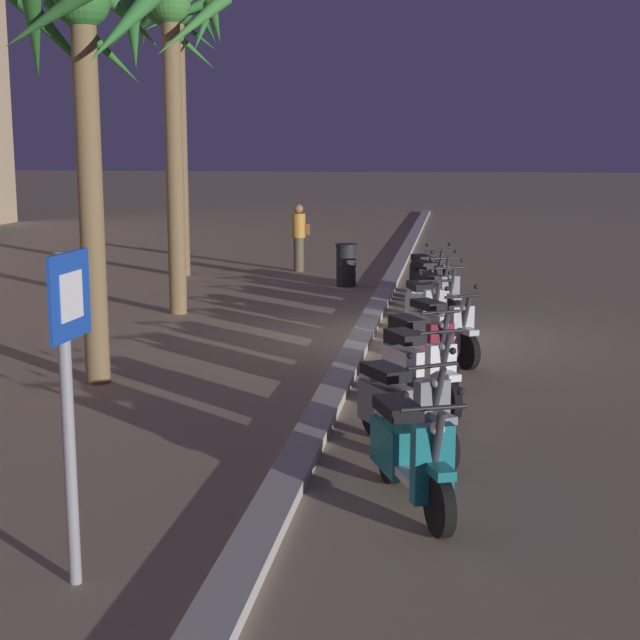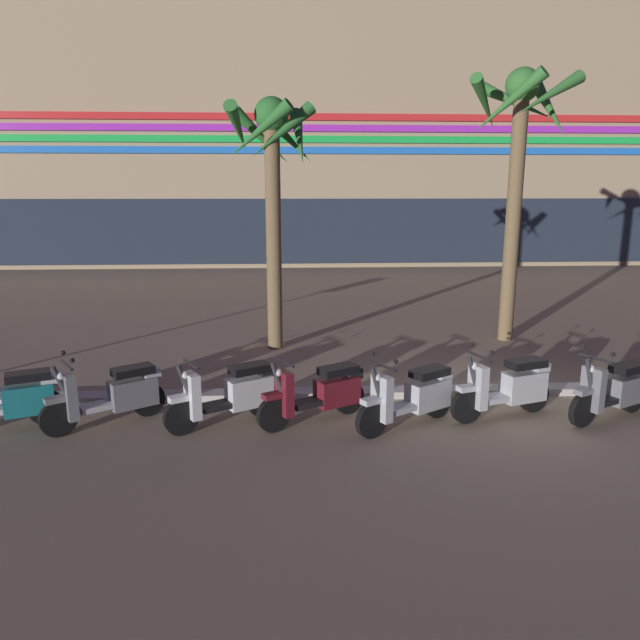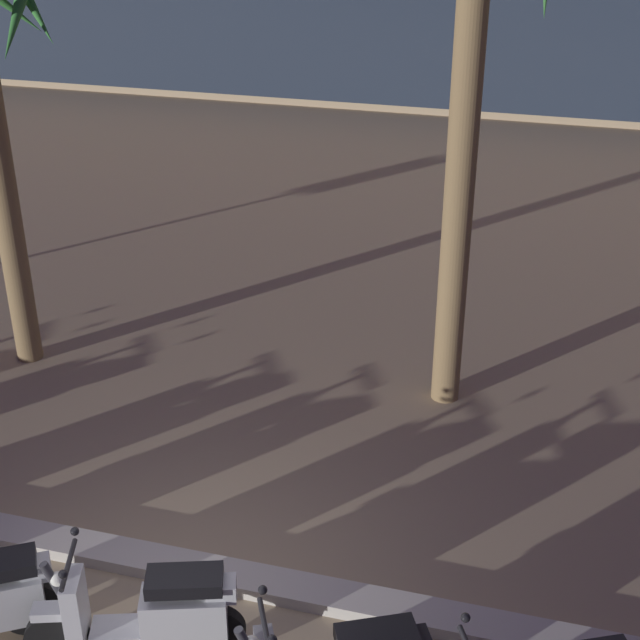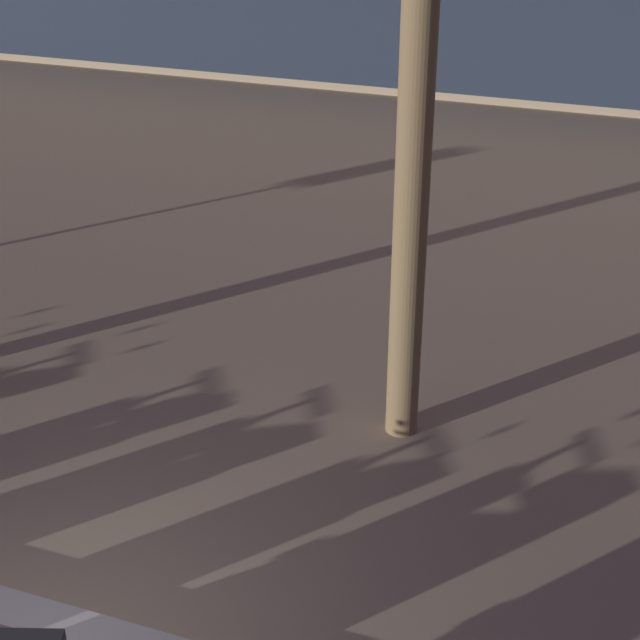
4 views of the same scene
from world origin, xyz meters
name	(u,v)px [view 2 (image 2 of 4)]	position (x,y,z in m)	size (l,w,h in m)	color
ground_plane	(492,403)	(0.00, 0.00, 0.00)	(200.00, 200.00, 0.00)	#9E896B
curb_strip	(484,391)	(0.00, 0.42, 0.06)	(60.00, 0.36, 0.12)	#BCB7AD
mall_facade_backdrop	(269,136)	(-4.23, 22.48, 6.02)	(52.67, 11.11, 12.07)	tan
scooter_teal_lead_nearest	(7,400)	(-7.39, -0.70, 0.45)	(1.71, 0.88, 1.17)	black
scooter_grey_second_in_line	(114,395)	(-5.92, -0.54, 0.45)	(1.57, 1.11, 1.17)	black
scooter_white_tail_end	(232,394)	(-4.17, -0.62, 0.46)	(1.62, 1.02, 1.04)	black
scooter_maroon_last_in_row	(321,393)	(-2.85, -0.58, 0.44)	(1.65, 1.02, 1.04)	black
scooter_silver_mid_front	(414,396)	(-1.49, -0.84, 0.45)	(1.61, 1.08, 1.17)	black
scooter_silver_far_back	(510,387)	(0.05, -0.57, 0.47)	(1.71, 0.80, 1.17)	black
scooter_grey_mid_rear	(615,390)	(1.63, -0.72, 0.44)	(1.59, 0.91, 1.17)	black
palm_tree_by_mall_entrance	(272,163)	(-3.62, 3.61, 3.94)	(1.90, 1.95, 5.25)	olive
palm_tree_near_sign	(519,142)	(1.71, 4.09, 4.43)	(2.36, 2.38, 5.95)	olive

